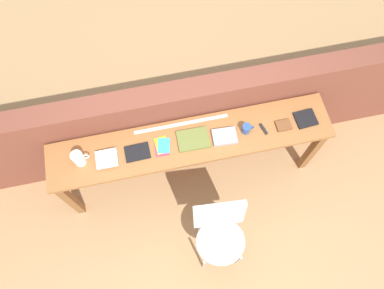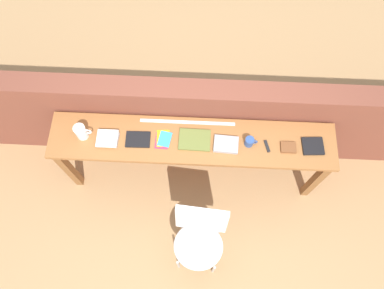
{
  "view_description": "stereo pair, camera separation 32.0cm",
  "coord_description": "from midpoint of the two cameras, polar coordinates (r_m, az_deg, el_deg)",
  "views": [
    {
      "loc": [
        -0.26,
        -0.97,
        3.85
      ],
      "look_at": [
        0.0,
        0.25,
        0.9
      ],
      "focal_mm": 35.0,
      "sensor_mm": 36.0,
      "label": 1
    },
    {
      "loc": [
        0.06,
        -1.0,
        3.85
      ],
      "look_at": [
        0.0,
        0.25,
        0.9
      ],
      "focal_mm": 35.0,
      "sensor_mm": 36.0,
      "label": 2
    }
  ],
  "objects": [
    {
      "name": "ground_plane",
      "position": [
        3.97,
        2.14,
        -8.69
      ],
      "size": [
        40.0,
        40.0,
        0.0
      ],
      "primitive_type": "plane",
      "color": "tan"
    },
    {
      "name": "brick_wall_back",
      "position": [
        3.64,
        2.79,
        3.42
      ],
      "size": [
        6.0,
        0.2,
        1.17
      ],
      "primitive_type": "cube",
      "color": "brown",
      "rests_on": "ground"
    },
    {
      "name": "sideboard",
      "position": [
        3.36,
        2.74,
        -0.6
      ],
      "size": [
        2.5,
        0.44,
        0.88
      ],
      "color": "#996033",
      "rests_on": "ground"
    },
    {
      "name": "chair_white_moulded",
      "position": [
        3.37,
        3.93,
        -14.2
      ],
      "size": [
        0.48,
        0.49,
        0.89
      ],
      "color": "white",
      "rests_on": "ground"
    },
    {
      "name": "pitcher_white",
      "position": [
        3.27,
        -13.91,
        1.57
      ],
      "size": [
        0.14,
        0.1,
        0.18
      ],
      "color": "white",
      "rests_on": "sideboard"
    },
    {
      "name": "book_stack_leftmost",
      "position": [
        3.26,
        -10.04,
        0.53
      ],
      "size": [
        0.18,
        0.16,
        0.05
      ],
      "color": "#9E9EA3",
      "rests_on": "sideboard"
    },
    {
      "name": "magazine_cycling",
      "position": [
        3.24,
        -5.48,
        0.44
      ],
      "size": [
        0.21,
        0.15,
        0.02
      ],
      "primitive_type": "cube",
      "rotation": [
        0.0,
        0.0,
        0.02
      ],
      "color": "black",
      "rests_on": "sideboard"
    },
    {
      "name": "pamphlet_pile_colourful",
      "position": [
        3.23,
        -1.62,
        0.46
      ],
      "size": [
        0.15,
        0.18,
        0.01
      ],
      "color": "#E5334C",
      "rests_on": "sideboard"
    },
    {
      "name": "book_open_centre",
      "position": [
        3.22,
        3.23,
        0.39
      ],
      "size": [
        0.28,
        0.2,
        0.02
      ],
      "primitive_type": "cube",
      "rotation": [
        0.0,
        0.0,
        -0.02
      ],
      "color": "olive",
      "rests_on": "sideboard"
    },
    {
      "name": "book_grey_hardcover",
      "position": [
        3.23,
        8.02,
        -0.31
      ],
      "size": [
        0.22,
        0.16,
        0.03
      ],
      "primitive_type": "cube",
      "rotation": [
        0.0,
        0.0,
        -0.06
      ],
      "color": "#9E9EA3",
      "rests_on": "sideboard"
    },
    {
      "name": "mug",
      "position": [
        3.24,
        11.56,
        0.09
      ],
      "size": [
        0.11,
        0.08,
        0.09
      ],
      "color": "#2D4C8C",
      "rests_on": "sideboard"
    },
    {
      "name": "multitool_folded",
      "position": [
        3.3,
        14.08,
        -0.58
      ],
      "size": [
        0.05,
        0.11,
        0.02
      ],
      "primitive_type": "cube",
      "rotation": [
        0.0,
        0.0,
        0.27
      ],
      "color": "black",
      "rests_on": "sideboard"
    },
    {
      "name": "leather_journal_brown",
      "position": [
        3.34,
        17.14,
        -0.76
      ],
      "size": [
        0.13,
        0.1,
        0.02
      ],
      "primitive_type": "cube",
      "rotation": [
        0.0,
        0.0,
        0.01
      ],
      "color": "brown",
      "rests_on": "sideboard"
    },
    {
      "name": "book_repair_rightmost",
      "position": [
        3.41,
        20.51,
        -0.55
      ],
      "size": [
        0.19,
        0.17,
        0.02
      ],
      "primitive_type": "cube",
      "rotation": [
        0.0,
        0.0,
        0.06
      ],
      "color": "black",
      "rests_on": "sideboard"
    },
    {
      "name": "ruler_metal_back_edge",
      "position": [
        3.3,
        2.06,
        3.1
      ],
      "size": [
        0.84,
        0.03,
        0.0
      ],
      "primitive_type": "cube",
      "color": "silver",
      "rests_on": "sideboard"
    }
  ]
}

